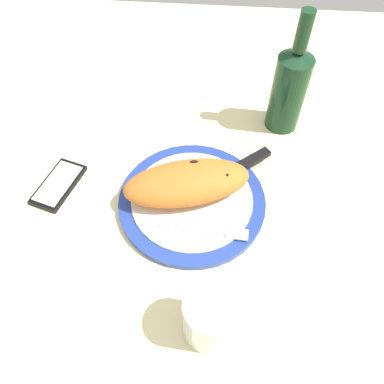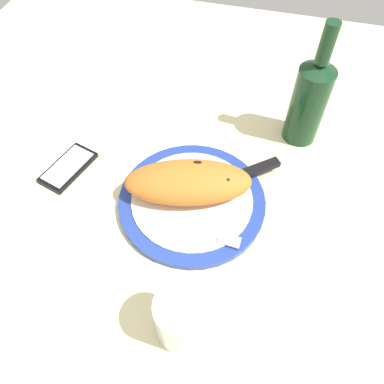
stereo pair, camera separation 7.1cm
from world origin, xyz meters
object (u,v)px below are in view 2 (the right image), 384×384
object	(u,v)px
plate	(192,201)
smartphone	(68,167)
water_glass	(181,320)
wine_bottle	(309,99)
knife	(245,174)
fork	(205,233)
calzone	(188,182)

from	to	relation	value
plate	smartphone	bearing A→B (deg)	176.09
water_glass	wine_bottle	bearing A→B (deg)	73.88
water_glass	knife	bearing A→B (deg)	82.25
smartphone	wine_bottle	world-z (taller)	wine_bottle
fork	water_glass	bearing A→B (deg)	-88.73
smartphone	wine_bottle	size ratio (longest dim) A/B	0.50
calzone	fork	xyz separation A→B (cm)	(5.22, -8.20, -3.01)
water_glass	wine_bottle	world-z (taller)	wine_bottle
fork	water_glass	world-z (taller)	water_glass
fork	water_glass	size ratio (longest dim) A/B	1.59
knife	smartphone	bearing A→B (deg)	-170.25
knife	water_glass	size ratio (longest dim) A/B	1.77
calzone	wine_bottle	bearing A→B (deg)	49.63
calzone	knife	bearing A→B (deg)	34.61
knife	smartphone	distance (cm)	36.47
fork	wine_bottle	world-z (taller)	wine_bottle
smartphone	water_glass	distance (cm)	40.76
water_glass	plate	bearing A→B (deg)	100.91
calzone	smartphone	xyz separation A→B (cm)	(-26.01, 0.66, -4.42)
plate	knife	distance (cm)	12.02
wine_bottle	fork	bearing A→B (deg)	-114.51
calzone	fork	size ratio (longest dim) A/B	1.56
calzone	knife	xyz separation A→B (cm)	(9.89, 6.83, -2.72)
plate	wine_bottle	xyz separation A→B (cm)	(18.28, 23.91, 9.33)
knife	smartphone	xyz separation A→B (cm)	(-35.90, -6.17, -1.70)
plate	smartphone	world-z (taller)	plate
smartphone	plate	bearing A→B (deg)	-3.91
plate	knife	bearing A→B (deg)	42.17
fork	smartphone	size ratio (longest dim) A/B	1.24
smartphone	wine_bottle	distance (cm)	51.32
fork	knife	distance (cm)	15.75
plate	knife	xyz separation A→B (cm)	(8.85, 8.02, 1.42)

